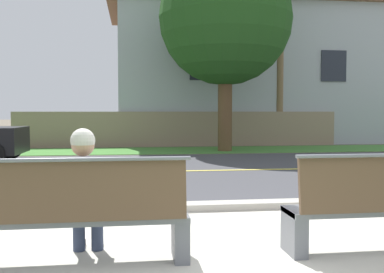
% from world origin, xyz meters
% --- Properties ---
extents(ground_plane, '(140.00, 140.00, 0.00)m').
position_xyz_m(ground_plane, '(0.00, 8.00, 0.00)').
color(ground_plane, '#665B4C').
extents(sidewalk_pavement, '(44.00, 3.60, 0.01)m').
position_xyz_m(sidewalk_pavement, '(0.00, 0.40, 0.01)').
color(sidewalk_pavement, beige).
rests_on(sidewalk_pavement, ground_plane).
extents(curb_edge, '(44.00, 0.30, 0.11)m').
position_xyz_m(curb_edge, '(0.00, 2.35, 0.06)').
color(curb_edge, '#ADA89E').
rests_on(curb_edge, ground_plane).
extents(street_asphalt, '(52.00, 8.00, 0.01)m').
position_xyz_m(street_asphalt, '(0.00, 6.50, 0.00)').
color(street_asphalt, '#424247').
rests_on(street_asphalt, ground_plane).
extents(road_centre_line, '(48.00, 0.14, 0.01)m').
position_xyz_m(road_centre_line, '(0.00, 6.50, 0.01)').
color(road_centre_line, '#E0CC4C').
rests_on(road_centre_line, ground_plane).
extents(far_verge_grass, '(48.00, 2.80, 0.02)m').
position_xyz_m(far_verge_grass, '(0.00, 12.08, 0.01)').
color(far_verge_grass, '#478438').
rests_on(far_verge_grass, ground_plane).
extents(bench_left, '(1.96, 0.48, 1.01)m').
position_xyz_m(bench_left, '(-1.47, 0.23, 0.46)').
color(bench_left, slate).
rests_on(bench_left, ground_plane).
extents(seated_person_grey, '(0.52, 0.68, 1.25)m').
position_xyz_m(seated_person_grey, '(-1.45, 0.41, 0.68)').
color(seated_person_grey, '#333D56').
rests_on(seated_person_grey, ground_plane).
extents(shade_tree_left, '(4.65, 4.65, 7.68)m').
position_xyz_m(shade_tree_left, '(2.40, 11.52, 4.99)').
color(shade_tree_left, brown).
rests_on(shade_tree_left, ground_plane).
extents(garden_wall, '(13.00, 0.36, 1.40)m').
position_xyz_m(garden_wall, '(0.91, 14.06, 0.70)').
color(garden_wall, gray).
rests_on(garden_wall, ground_plane).
extents(house_across_street, '(13.35, 6.91, 6.63)m').
position_xyz_m(house_across_street, '(4.64, 17.26, 3.36)').
color(house_across_street, '#A3ADB2').
rests_on(house_across_street, ground_plane).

